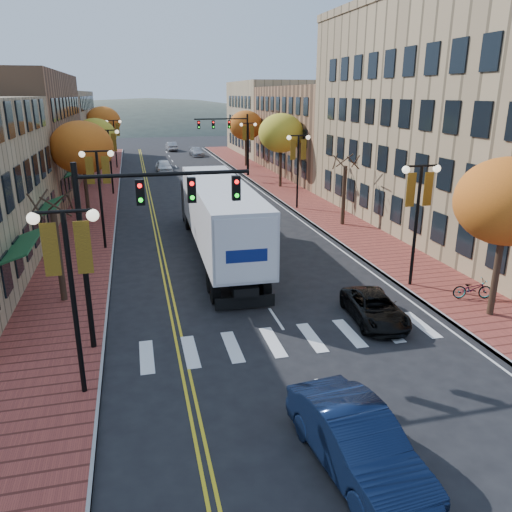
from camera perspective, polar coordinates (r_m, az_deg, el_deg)
ground at (r=18.16m, az=5.86°, el=-12.39°), size 200.00×200.00×0.00m
sidewalk_left at (r=48.19m, az=-17.81°, el=6.32°), size 4.00×85.00×0.15m
sidewalk_right at (r=50.19m, az=3.27°, el=7.59°), size 4.00×85.00×0.15m
building_left_mid at (r=52.12m, az=-27.15°, el=12.10°), size 12.00×24.00×11.00m
building_left_far at (r=76.69m, az=-23.03°, el=13.38°), size 12.00×26.00×9.50m
building_right_near at (r=38.97m, az=25.00°, el=13.98°), size 15.00×28.00×15.00m
building_right_mid at (r=61.68m, az=9.43°, el=13.95°), size 15.00×24.00×10.00m
building_right_far at (r=82.34m, az=3.31°, el=15.48°), size 15.00×20.00×11.00m
tree_left_a at (r=23.99m, az=-21.60°, el=-0.02°), size 0.28×0.28×4.20m
tree_left_b at (r=39.03m, az=-19.29°, el=11.60°), size 4.48×4.48×7.21m
tree_left_c at (r=54.96m, az=-17.86°, el=12.93°), size 4.16×4.16×6.69m
tree_left_d at (r=72.86m, az=-17.07°, el=14.50°), size 4.61×4.61×7.42m
tree_right_a at (r=22.46m, az=26.80°, el=5.56°), size 4.16×4.16×6.69m
tree_right_b at (r=36.41m, az=10.00°, el=6.83°), size 0.28×0.28×4.20m
tree_right_c at (r=50.93m, az=2.88°, el=13.85°), size 4.48×4.48×7.21m
tree_right_d at (r=66.40m, az=-1.18°, el=14.71°), size 4.35×4.35×7.00m
lamp_left_a at (r=15.61m, az=-20.53°, el=-1.34°), size 1.96×0.36×6.05m
lamp_left_b at (r=31.14m, az=-17.51°, el=8.22°), size 1.96×0.36×6.05m
lamp_left_c at (r=48.98m, az=-16.40°, el=11.63°), size 1.96×0.36×6.05m
lamp_left_d at (r=66.90m, az=-15.88°, el=13.22°), size 1.96×0.36×6.05m
lamp_right_a at (r=24.89m, az=18.05°, el=5.87°), size 1.96×0.36×6.05m
lamp_right_b at (r=41.09m, az=4.84°, el=11.18°), size 1.96×0.36×6.05m
lamp_right_c at (r=58.36m, az=-0.88°, el=13.27°), size 1.96×0.36×6.05m
traffic_mast_near at (r=18.19m, az=-13.45°, el=4.05°), size 6.10×0.35×7.00m
traffic_mast_far at (r=57.89m, az=-2.90°, el=13.83°), size 6.10×0.34×7.00m
semi_truck at (r=29.32m, az=-4.50°, el=5.08°), size 3.23×17.94×4.47m
navy_sedan at (r=13.62m, az=11.49°, el=-20.15°), size 2.31×5.21×1.66m
black_suv at (r=21.67m, az=13.40°, el=-5.82°), size 2.33×4.36×1.17m
car_far_white at (r=62.47m, az=-10.48°, el=10.04°), size 1.96×4.56×1.53m
car_far_silver at (r=78.91m, az=-6.81°, el=11.74°), size 2.14×4.57×1.29m
car_far_oncoming at (r=87.20m, az=-9.64°, el=12.26°), size 1.80×4.48×1.45m
bicycle at (r=25.09m, az=23.50°, el=-3.44°), size 1.88×1.00×0.94m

